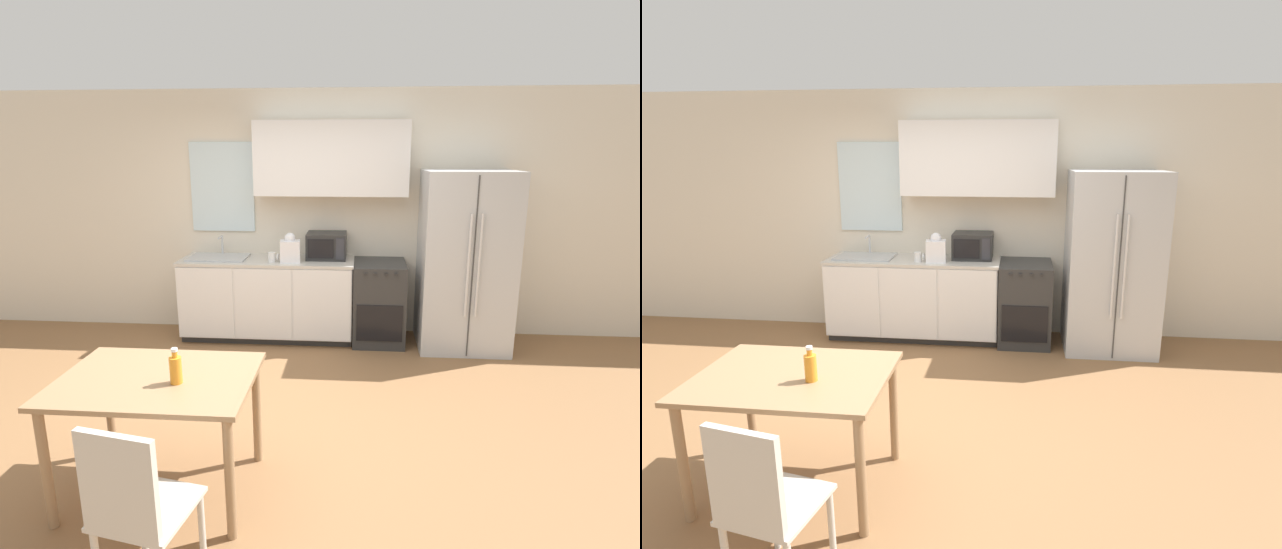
{
  "view_description": "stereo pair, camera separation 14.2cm",
  "coord_description": "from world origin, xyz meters",
  "views": [
    {
      "loc": [
        0.69,
        -3.49,
        2.05
      ],
      "look_at": [
        0.37,
        0.52,
        1.05
      ],
      "focal_mm": 28.0,
      "sensor_mm": 36.0,
      "label": 1
    },
    {
      "loc": [
        0.83,
        -3.47,
        2.05
      ],
      "look_at": [
        0.37,
        0.52,
        1.05
      ],
      "focal_mm": 28.0,
      "sensor_mm": 36.0,
      "label": 2
    }
  ],
  "objects": [
    {
      "name": "oven_range",
      "position": [
        0.92,
        1.76,
        0.44
      ],
      "size": [
        0.56,
        0.66,
        0.89
      ],
      "color": "#2D2D2D",
      "rests_on": "ground_plane"
    },
    {
      "name": "wall_back",
      "position": [
        0.06,
        2.08,
        1.46
      ],
      "size": [
        12.0,
        0.38,
        2.7
      ],
      "color": "beige",
      "rests_on": "ground_plane"
    },
    {
      "name": "grocery_bag_0",
      "position": [
        -0.03,
        1.64,
        1.04
      ],
      "size": [
        0.23,
        0.2,
        0.31
      ],
      "rotation": [
        0.0,
        0.0,
        0.11
      ],
      "color": "white",
      "rests_on": "kitchen_counter"
    },
    {
      "name": "coffee_mug",
      "position": [
        -0.22,
        1.63,
        0.95
      ],
      "size": [
        0.11,
        0.08,
        0.1
      ],
      "color": "white",
      "rests_on": "kitchen_counter"
    },
    {
      "name": "refrigerator",
      "position": [
        1.8,
        1.7,
        0.93
      ],
      "size": [
        0.92,
        0.8,
        1.86
      ],
      "color": "silver",
      "rests_on": "ground_plane"
    },
    {
      "name": "dining_table",
      "position": [
        -0.48,
        -0.88,
        0.65
      ],
      "size": [
        1.14,
        0.83,
        0.76
      ],
      "color": "#997551",
      "rests_on": "ground_plane"
    },
    {
      "name": "ground_plane",
      "position": [
        0.0,
        0.0,
        0.0
      ],
      "size": [
        12.0,
        12.0,
        0.0
      ],
      "primitive_type": "plane",
      "color": "olive"
    },
    {
      "name": "dining_chair_near",
      "position": [
        -0.28,
        -1.67,
        0.54
      ],
      "size": [
        0.47,
        0.47,
        0.93
      ],
      "rotation": [
        0.0,
        0.0,
        -0.18
      ],
      "color": "beige",
      "rests_on": "ground_plane"
    },
    {
      "name": "drink_bottle",
      "position": [
        -0.33,
        -0.95,
        0.85
      ],
      "size": [
        0.07,
        0.07,
        0.21
      ],
      "color": "orange",
      "rests_on": "dining_table"
    },
    {
      "name": "kitchen_counter",
      "position": [
        -0.3,
        1.77,
        0.46
      ],
      "size": [
        1.89,
        0.63,
        0.9
      ],
      "color": "#333333",
      "rests_on": "ground_plane"
    },
    {
      "name": "kitchen_sink",
      "position": [
        -0.85,
        1.78,
        0.92
      ],
      "size": [
        0.63,
        0.43,
        0.22
      ],
      "color": "#B7BABC",
      "rests_on": "kitchen_counter"
    },
    {
      "name": "microwave",
      "position": [
        0.34,
        1.87,
        1.04
      ],
      "size": [
        0.43,
        0.38,
        0.28
      ],
      "color": "#282828",
      "rests_on": "kitchen_counter"
    }
  ]
}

